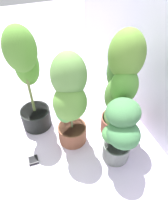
# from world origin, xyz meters

# --- Properties ---
(ground_plane) EXTENTS (8.00, 8.00, 0.00)m
(ground_plane) POSITION_xyz_m (0.00, 0.00, 0.00)
(ground_plane) COLOR silver
(ground_plane) RESTS_ON ground
(mylar_back_wall) EXTENTS (3.20, 0.01, 2.00)m
(mylar_back_wall) POSITION_xyz_m (0.00, 0.86, 1.00)
(mylar_back_wall) COLOR silver
(mylar_back_wall) RESTS_ON ground
(potted_plant_back_right) EXTENTS (0.46, 0.35, 0.63)m
(potted_plant_back_right) POSITION_xyz_m (0.35, 0.41, 0.37)
(potted_plant_back_right) COLOR gray
(potted_plant_back_right) RESTS_ON ground
(potted_plant_back_center) EXTENTS (0.37, 0.37, 1.00)m
(potted_plant_back_center) POSITION_xyz_m (0.06, 0.55, 0.57)
(potted_plant_back_center) COLOR #934F3C
(potted_plant_back_center) RESTS_ON ground
(potted_plant_center) EXTENTS (0.46, 0.37, 0.89)m
(potted_plant_center) POSITION_xyz_m (0.04, 0.12, 0.52)
(potted_plant_center) COLOR brown
(potted_plant_center) RESTS_ON ground
(potted_plant_front_left) EXTENTS (0.34, 0.30, 0.99)m
(potted_plant_front_left) POSITION_xyz_m (-0.29, -0.13, 0.54)
(potted_plant_front_left) COLOR black
(potted_plant_front_left) RESTS_ON ground
(hygrometer_box) EXTENTS (0.08, 0.08, 0.03)m
(hygrometer_box) POSITION_xyz_m (0.14, -0.26, 0.01)
(hygrometer_box) COLOR black
(hygrometer_box) RESTS_ON ground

